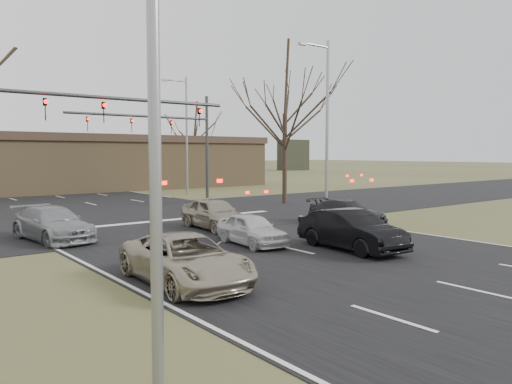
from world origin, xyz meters
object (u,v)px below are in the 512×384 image
streetlight_right_near (325,118)px  car_white_sedan (251,229)px  mast_arm_far (175,134)px  streetlight_left (164,8)px  mast_arm_near (59,119)px  car_silver_ahead (215,214)px  car_silver_suv (186,259)px  car_black_hatch (351,230)px  building (58,163)px  streetlight_right_far (185,129)px  car_grey_ahead (53,224)px  car_charcoal_sedan (347,212)px

streetlight_right_near → car_white_sedan: 11.87m
mast_arm_far → streetlight_left: (-15.01, -27.00, 0.57)m
mast_arm_near → mast_arm_far: 15.17m
car_silver_ahead → car_silver_suv: bearing=-124.1°
mast_arm_near → car_black_hatch: size_ratio=2.72×
mast_arm_near → streetlight_right_near: bearing=-12.1°
building → streetlight_right_near: streetlight_right_near is taller
streetlight_right_far → car_black_hatch: bearing=-106.9°
car_black_hatch → mast_arm_far: bearing=83.4°
mast_arm_near → car_silver_suv: size_ratio=2.51×
car_white_sedan → car_grey_ahead: (-5.79, 5.75, 0.07)m
car_charcoal_sedan → streetlight_right_far: bearing=78.7°
streetlight_left → car_silver_suv: size_ratio=2.07×
car_black_hatch → car_grey_ahead: (-8.02, 8.83, -0.05)m
building → car_black_hatch: 36.40m
mast_arm_near → car_silver_suv: bearing=-91.4°
car_silver_suv → streetlight_right_far: bearing=63.1°
car_grey_ahead → car_silver_ahead: size_ratio=1.10×
mast_arm_near → car_white_sedan: bearing=-60.7°
streetlight_left → streetlight_right_near: size_ratio=1.00×
car_black_hatch → car_charcoal_sedan: size_ratio=1.05×
building → car_silver_ahead: (-1.50, -29.01, -1.93)m
mast_arm_near → car_black_hatch: mast_arm_near is taller
car_silver_suv → car_grey_ahead: (-0.86, 9.24, 0.01)m
streetlight_right_far → car_grey_ahead: streetlight_right_far is taller
building → car_charcoal_sedan: bearing=-82.0°
streetlight_right_near → car_black_hatch: 12.03m
building → mast_arm_near: bearing=-106.1°
mast_arm_near → mast_arm_far: size_ratio=1.09×
car_silver_suv → mast_arm_far: bearing=64.8°
building → car_silver_suv: size_ratio=8.77×
building → mast_arm_far: (4.18, -15.00, 2.35)m
car_silver_suv → car_silver_ahead: (6.01, 7.75, 0.06)m
building → car_charcoal_sedan: (4.50, -31.86, -2.05)m
mast_arm_far → car_charcoal_sedan: size_ratio=2.61×
building → mast_arm_near: mast_arm_near is taller
car_white_sedan → car_silver_suv: bearing=-139.3°
streetlight_right_near → car_black_hatch: size_ratio=2.24×
streetlight_right_near → car_silver_ahead: (-8.32, -1.01, -4.85)m
streetlight_left → streetlight_right_far: size_ratio=1.00×
building → car_black_hatch: size_ratio=9.50×
streetlight_left → car_grey_ahead: size_ratio=2.12×
car_silver_suv → car_grey_ahead: size_ratio=1.02×
streetlight_left → car_charcoal_sedan: bearing=33.5°
streetlight_right_near → car_silver_suv: 17.50m
streetlight_left → car_grey_ahead: (2.45, 14.49, -4.90)m
building → car_white_sedan: bearing=-94.4°
streetlight_right_far → building: bearing=123.6°
mast_arm_far → streetlight_right_far: streetlight_right_far is taller
streetlight_left → car_white_sedan: bearing=46.7°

